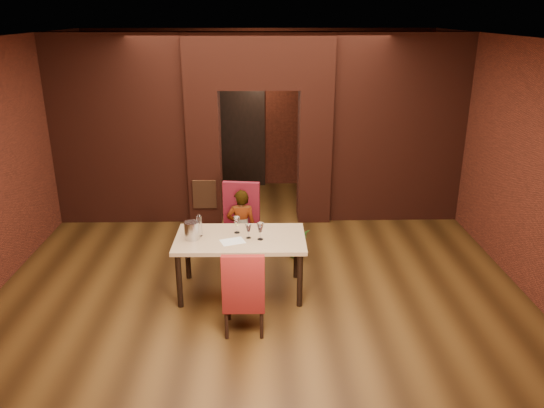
# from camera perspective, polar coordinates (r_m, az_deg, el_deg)

# --- Properties ---
(floor) EXTENTS (8.00, 8.00, 0.00)m
(floor) POSITION_cam_1_polar(r_m,az_deg,el_deg) (7.76, -1.28, -6.87)
(floor) COLOR #4B2F12
(floor) RESTS_ON ground
(ceiling) EXTENTS (7.00, 8.00, 0.04)m
(ceiling) POSITION_cam_1_polar(r_m,az_deg,el_deg) (6.93, -1.49, 17.46)
(ceiling) COLOR silver
(ceiling) RESTS_ON ground
(wall_back) EXTENTS (7.00, 0.04, 3.20)m
(wall_back) POSITION_cam_1_polar(r_m,az_deg,el_deg) (11.08, -1.37, 10.12)
(wall_back) COLOR maroon
(wall_back) RESTS_ON ground
(wall_front) EXTENTS (7.00, 0.04, 3.20)m
(wall_front) POSITION_cam_1_polar(r_m,az_deg,el_deg) (3.49, -1.39, -13.20)
(wall_front) COLOR maroon
(wall_front) RESTS_ON ground
(wall_right) EXTENTS (0.04, 8.00, 3.20)m
(wall_right) POSITION_cam_1_polar(r_m,az_deg,el_deg) (7.98, 24.73, 4.33)
(wall_right) COLOR maroon
(wall_right) RESTS_ON ground
(pillar_left) EXTENTS (0.55, 0.55, 2.30)m
(pillar_left) POSITION_cam_1_polar(r_m,az_deg,el_deg) (9.28, -7.25, 5.14)
(pillar_left) COLOR maroon
(pillar_left) RESTS_ON ground
(pillar_right) EXTENTS (0.55, 0.55, 2.30)m
(pillar_right) POSITION_cam_1_polar(r_m,az_deg,el_deg) (9.27, 4.56, 5.23)
(pillar_right) COLOR maroon
(pillar_right) RESTS_ON ground
(lintel) EXTENTS (2.45, 0.55, 0.90)m
(lintel) POSITION_cam_1_polar(r_m,az_deg,el_deg) (8.95, -1.43, 15.16)
(lintel) COLOR maroon
(lintel) RESTS_ON ground
(wing_wall_left) EXTENTS (2.28, 0.35, 3.20)m
(wing_wall_left) POSITION_cam_1_polar(r_m,az_deg,el_deg) (9.43, -16.02, 7.58)
(wing_wall_left) COLOR maroon
(wing_wall_left) RESTS_ON ground
(wing_wall_right) EXTENTS (2.28, 0.35, 3.20)m
(wing_wall_right) POSITION_cam_1_polar(r_m,az_deg,el_deg) (9.42, 13.29, 7.81)
(wing_wall_right) COLOR maroon
(wing_wall_right) RESTS_ON ground
(vent_panel) EXTENTS (0.40, 0.03, 0.50)m
(vent_panel) POSITION_cam_1_polar(r_m,az_deg,el_deg) (9.17, -7.27, 1.04)
(vent_panel) COLOR #97522B
(vent_panel) RESTS_ON ground
(rear_door) EXTENTS (0.90, 0.08, 2.10)m
(rear_door) POSITION_cam_1_polar(r_m,az_deg,el_deg) (11.14, -3.42, 7.25)
(rear_door) COLOR black
(rear_door) RESTS_ON ground
(rear_door_frame) EXTENTS (1.02, 0.04, 2.22)m
(rear_door_frame) POSITION_cam_1_polar(r_m,az_deg,el_deg) (11.10, -3.43, 7.21)
(rear_door_frame) COLOR black
(rear_door_frame) RESTS_ON ground
(dining_table) EXTENTS (1.67, 0.95, 0.78)m
(dining_table) POSITION_cam_1_polar(r_m,az_deg,el_deg) (6.99, -3.37, -6.52)
(dining_table) COLOR tan
(dining_table) RESTS_ON ground
(chair_far) EXTENTS (0.60, 0.60, 1.18)m
(chair_far) POSITION_cam_1_polar(r_m,az_deg,el_deg) (7.68, -3.54, -2.35)
(chair_far) COLOR maroon
(chair_far) RESTS_ON ground
(chair_near) EXTENTS (0.48, 0.48, 1.04)m
(chair_near) POSITION_cam_1_polar(r_m,az_deg,el_deg) (6.14, -3.01, -9.16)
(chair_near) COLOR maroon
(chair_near) RESTS_ON ground
(person_seated) EXTENTS (0.43, 0.28, 1.15)m
(person_seated) POSITION_cam_1_polar(r_m,az_deg,el_deg) (7.64, -3.29, -2.58)
(person_seated) COLOR white
(person_seated) RESTS_ON ground
(wine_glass_a) EXTENTS (0.09, 0.09, 0.22)m
(wine_glass_a) POSITION_cam_1_polar(r_m,az_deg,el_deg) (6.92, -3.80, -2.26)
(wine_glass_a) COLOR white
(wine_glass_a) RESTS_ON dining_table
(wine_glass_b) EXTENTS (0.08, 0.08, 0.19)m
(wine_glass_b) POSITION_cam_1_polar(r_m,az_deg,el_deg) (6.76, -2.54, -2.94)
(wine_glass_b) COLOR silver
(wine_glass_b) RESTS_ON dining_table
(wine_glass_c) EXTENTS (0.09, 0.09, 0.22)m
(wine_glass_c) POSITION_cam_1_polar(r_m,az_deg,el_deg) (6.71, -1.27, -2.95)
(wine_glass_c) COLOR white
(wine_glass_c) RESTS_ON dining_table
(tasting_sheet) EXTENTS (0.35, 0.30, 0.00)m
(tasting_sheet) POSITION_cam_1_polar(r_m,az_deg,el_deg) (6.70, -4.27, -4.03)
(tasting_sheet) COLOR white
(tasting_sheet) RESTS_ON dining_table
(wine_bucket) EXTENTS (0.19, 0.19, 0.23)m
(wine_bucket) POSITION_cam_1_polar(r_m,az_deg,el_deg) (6.79, -8.61, -2.84)
(wine_bucket) COLOR #B9BAC1
(wine_bucket) RESTS_ON dining_table
(water_bottle) EXTENTS (0.07, 0.07, 0.30)m
(water_bottle) POSITION_cam_1_polar(r_m,az_deg,el_deg) (6.86, -7.82, -2.28)
(water_bottle) COLOR white
(water_bottle) RESTS_ON dining_table
(potted_plant) EXTENTS (0.50, 0.50, 0.42)m
(potted_plant) POSITION_cam_1_polar(r_m,az_deg,el_deg) (8.04, 2.58, -4.23)
(potted_plant) COLOR #2E661F
(potted_plant) RESTS_ON ground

